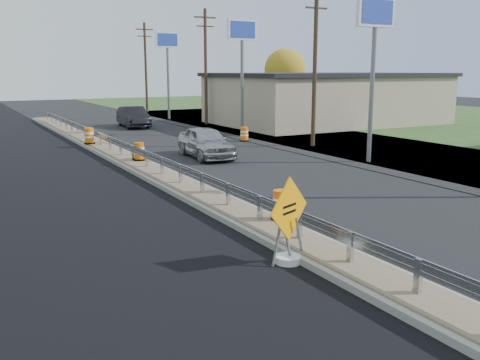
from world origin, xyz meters
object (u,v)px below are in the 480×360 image
barrel_median_far (89,136)px  car_silver (206,142)px  barrel_median_mid (139,152)px  caution_sign (288,242)px  barrel_shoulder_near (244,134)px  car_dark_mid (133,117)px  barrel_median_near (281,205)px

barrel_median_far → car_silver: (4.48, -6.63, 0.13)m
barrel_median_mid → car_silver: 3.83m
barrel_median_mid → caution_sign: bearing=-94.7°
barrel_shoulder_near → car_dark_mid: size_ratio=0.18×
barrel_median_far → barrel_shoulder_near: size_ratio=1.03×
barrel_median_mid → car_silver: bearing=7.9°
barrel_median_far → barrel_shoulder_near: (9.45, -1.86, -0.24)m
barrel_median_mid → car_dark_mid: car_dark_mid is taller
caution_sign → car_dark_mid: bearing=55.3°
barrel_shoulder_near → car_silver: bearing=-136.2°
barrel_median_near → barrel_shoulder_near: size_ratio=0.95×
car_dark_mid → barrel_median_mid: bearing=-102.7°
barrel_median_near → car_silver: size_ratio=0.18×
caution_sign → barrel_median_far: caution_sign is taller
barrel_median_mid → barrel_shoulder_near: bearing=31.1°
barrel_median_near → caution_sign: bearing=-119.9°
car_silver → caution_sign: bearing=-103.6°
caution_sign → barrel_median_far: (0.51, 21.77, 0.15)m
caution_sign → barrel_shoulder_near: 22.26m
barrel_median_far → car_silver: size_ratio=0.20×
barrel_median_near → car_dark_mid: (4.87, 29.08, 0.18)m
barrel_median_far → barrel_shoulder_near: barrel_median_far is taller
barrel_median_near → barrel_median_mid: (-0.30, 12.00, 0.00)m
barrel_median_near → barrel_median_mid: 12.01m
caution_sign → barrel_median_mid: size_ratio=2.42×
barrel_median_far → car_dark_mid: car_dark_mid is taller
barrel_median_mid → barrel_shoulder_near: barrel_median_mid is taller
barrel_median_near → car_dark_mid: car_dark_mid is taller
barrel_median_near → car_silver: bearing=74.4°
barrel_median_mid → barrel_median_far: (-0.69, 7.15, 0.03)m
barrel_median_mid → barrel_median_far: size_ratio=0.93×
barrel_median_near → car_dark_mid: size_ratio=0.17×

